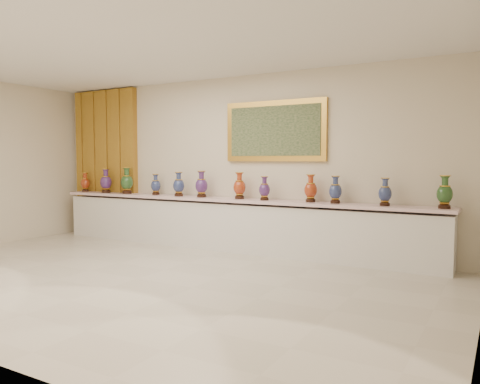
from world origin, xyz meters
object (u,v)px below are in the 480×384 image
object	(u,v)px
vase_0	(85,183)
vase_1	(106,182)
counter	(227,225)
vase_2	(127,182)

from	to	relation	value
vase_0	vase_1	bearing A→B (deg)	-3.97
counter	vase_1	size ratio (longest dim) A/B	15.05
vase_1	vase_0	bearing A→B (deg)	176.03
counter	vase_2	bearing A→B (deg)	-178.70
vase_1	vase_2	size ratio (longest dim) A/B	0.94
vase_2	vase_1	bearing A→B (deg)	-179.27
counter	vase_0	distance (m)	3.51
counter	vase_2	size ratio (longest dim) A/B	14.11
counter	vase_0	world-z (taller)	vase_0
vase_1	vase_2	world-z (taller)	vase_2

